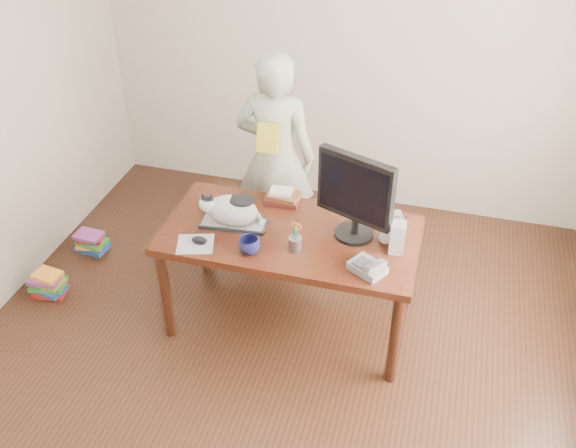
% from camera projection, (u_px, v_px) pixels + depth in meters
% --- Properties ---
extents(room, '(4.50, 4.50, 4.50)m').
position_uv_depth(room, '(258.00, 205.00, 3.18)').
color(room, black).
rests_on(room, ground).
extents(desk, '(1.60, 0.80, 0.75)m').
position_uv_depth(desk, '(293.00, 244.00, 4.15)').
color(desk, black).
rests_on(desk, ground).
extents(keyboard, '(0.44, 0.20, 0.03)m').
position_uv_depth(keyboard, '(234.00, 224.00, 4.06)').
color(keyboard, black).
rests_on(keyboard, desk).
extents(cat, '(0.41, 0.24, 0.24)m').
position_uv_depth(cat, '(231.00, 209.00, 3.99)').
color(cat, silver).
rests_on(cat, keyboard).
extents(monitor, '(0.49, 0.32, 0.56)m').
position_uv_depth(monitor, '(355.00, 193.00, 3.78)').
color(monitor, black).
rests_on(monitor, desk).
extents(pen_cup, '(0.10, 0.10, 0.20)m').
position_uv_depth(pen_cup, '(295.00, 242.00, 3.83)').
color(pen_cup, gray).
rests_on(pen_cup, desk).
extents(mousepad, '(0.27, 0.25, 0.00)m').
position_uv_depth(mousepad, '(195.00, 244.00, 3.90)').
color(mousepad, '#ACB3B8').
rests_on(mousepad, desk).
extents(mouse, '(0.11, 0.09, 0.04)m').
position_uv_depth(mouse, '(199.00, 240.00, 3.90)').
color(mouse, black).
rests_on(mouse, mousepad).
extents(coffee_mug, '(0.17, 0.17, 0.10)m').
position_uv_depth(coffee_mug, '(249.00, 245.00, 3.81)').
color(coffee_mug, '#0E1138').
rests_on(coffee_mug, desk).
extents(phone, '(0.25, 0.23, 0.09)m').
position_uv_depth(phone, '(368.00, 267.00, 3.68)').
color(phone, slate).
rests_on(phone, desk).
extents(speaker, '(0.10, 0.11, 0.20)m').
position_uv_depth(speaker, '(397.00, 237.00, 3.79)').
color(speaker, '#A0A0A3').
rests_on(speaker, desk).
extents(baseball, '(0.08, 0.08, 0.08)m').
position_uv_depth(baseball, '(385.00, 237.00, 3.89)').
color(baseball, beige).
rests_on(baseball, desk).
extents(book_stack, '(0.24, 0.18, 0.09)m').
position_uv_depth(book_stack, '(283.00, 197.00, 4.26)').
color(book_stack, '#441312').
rests_on(book_stack, desk).
extents(calculator, '(0.19, 0.22, 0.06)m').
position_uv_depth(calculator, '(392.00, 222.00, 4.05)').
color(calculator, slate).
rests_on(calculator, desk).
extents(person, '(0.60, 0.40, 1.61)m').
position_uv_depth(person, '(275.00, 157.00, 4.66)').
color(person, silver).
rests_on(person, ground).
extents(held_book, '(0.16, 0.10, 0.21)m').
position_uv_depth(held_book, '(268.00, 138.00, 4.38)').
color(held_book, gold).
rests_on(held_book, person).
extents(book_pile_a, '(0.27, 0.22, 0.18)m').
position_uv_depth(book_pile_a, '(48.00, 284.00, 4.61)').
color(book_pile_a, '#A11817').
rests_on(book_pile_a, ground).
extents(book_pile_b, '(0.26, 0.20, 0.15)m').
position_uv_depth(book_pile_b, '(91.00, 242.00, 5.04)').
color(book_pile_b, '#183D94').
rests_on(book_pile_b, ground).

